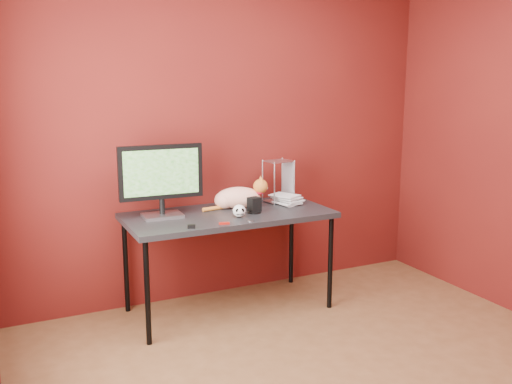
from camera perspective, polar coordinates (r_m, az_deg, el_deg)
name	(u,v)px	position (r m, az deg, el deg)	size (l,w,h in m)	color
room	(360,134)	(2.94, 10.37, 5.72)	(3.52, 3.52, 2.61)	brown
desk	(228,219)	(4.18, -2.78, -2.76)	(1.50, 0.70, 0.75)	black
monitor	(161,177)	(4.04, -9.47, 1.47)	(0.59, 0.20, 0.51)	#B8B9BD
cat	(239,197)	(4.30, -1.75, -0.52)	(0.51, 0.27, 0.24)	orange
skull_mug	(239,211)	(4.03, -1.68, -1.89)	(0.09, 0.10, 0.09)	white
speaker	(254,206)	(4.15, -0.18, -1.38)	(0.10, 0.10, 0.12)	black
book_stack	(280,152)	(4.35, 2.43, 4.07)	(0.23, 0.26, 0.83)	beige
wire_rack	(278,181)	(4.49, 2.25, 1.10)	(0.22, 0.19, 0.34)	#B8B9BD
pocket_knife	(224,223)	(3.85, -3.19, -3.14)	(0.07, 0.02, 0.01)	maroon
black_gadget	(191,227)	(3.77, -6.47, -3.45)	(0.05, 0.03, 0.02)	black
washer	(251,221)	(3.93, -0.54, -2.91)	(0.04, 0.04, 0.00)	#B8B9BD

